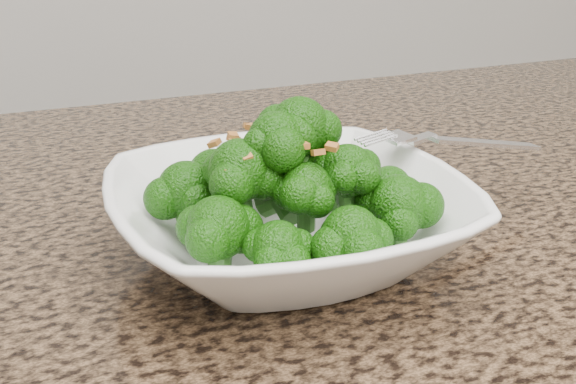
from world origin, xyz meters
name	(u,v)px	position (x,y,z in m)	size (l,w,h in m)	color
granite_counter	(297,308)	(0.00, 0.30, 0.89)	(1.64, 1.04, 0.03)	brown
bowl	(288,220)	(0.01, 0.34, 0.93)	(0.24, 0.24, 0.06)	white
broccoli_pile	(288,128)	(0.01, 0.34, 0.99)	(0.21, 0.21, 0.07)	#1A5B0A
garlic_topping	(288,69)	(0.01, 0.34, 1.03)	(0.13, 0.13, 0.01)	#B8702C
fork	(426,138)	(0.14, 0.37, 0.97)	(0.19, 0.03, 0.01)	silver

